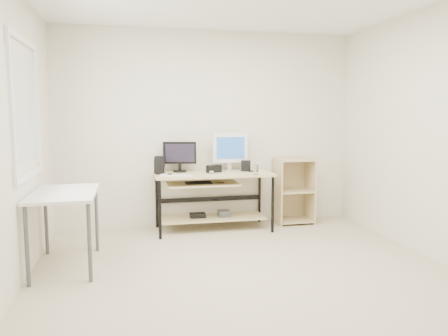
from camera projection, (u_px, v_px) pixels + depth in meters
name	position (u px, v px, depth m)	size (l,w,h in m)	color
room	(232.00, 134.00, 3.94)	(4.01, 4.01, 2.62)	#C0B194
desk	(211.00, 189.00, 5.63)	(1.50, 0.65, 0.75)	#D2BF85
side_table	(64.00, 200.00, 4.23)	(0.60, 1.00, 0.75)	silver
shelf_unit	(293.00, 190.00, 6.04)	(0.50, 0.40, 0.90)	tan
black_monitor	(180.00, 155.00, 5.67)	(0.43, 0.18, 0.39)	black
white_imac	(230.00, 149.00, 5.79)	(0.47, 0.15, 0.51)	silver
keyboard	(176.00, 175.00, 5.35)	(0.40, 0.11, 0.01)	silver
mouse	(212.00, 172.00, 5.55)	(0.06, 0.10, 0.03)	#B9B9BE
center_speaker	(214.00, 169.00, 5.63)	(0.19, 0.09, 0.10)	black
speaker_left	(160.00, 165.00, 5.46)	(0.14, 0.14, 0.23)	black
speaker_right	(246.00, 166.00, 5.77)	(0.11, 0.11, 0.14)	black
audio_controller	(158.00, 166.00, 5.58)	(0.09, 0.05, 0.18)	black
volume_puck	(170.00, 175.00, 5.35)	(0.05, 0.05, 0.02)	black
smartphone	(251.00, 171.00, 5.74)	(0.07, 0.13, 0.01)	black
coaster	(256.00, 174.00, 5.44)	(0.08, 0.08, 0.01)	#AC824E
drinking_glass	(256.00, 169.00, 5.43)	(0.06, 0.06, 0.12)	white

